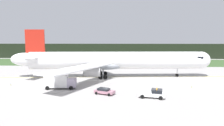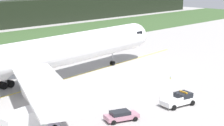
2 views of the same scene
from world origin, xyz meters
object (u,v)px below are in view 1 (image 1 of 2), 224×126
(ops_pickup_truck, at_px, (153,93))
(apron_cone, at_px, (154,93))
(catering_truck, at_px, (60,81))
(airliner, at_px, (112,61))
(staff_car, at_px, (104,91))

(ops_pickup_truck, height_order, apron_cone, ops_pickup_truck)
(apron_cone, bearing_deg, catering_truck, 168.84)
(airliner, bearing_deg, staff_car, -91.67)
(ops_pickup_truck, distance_m, staff_car, 10.09)
(ops_pickup_truck, height_order, staff_car, ops_pickup_truck)
(airliner, height_order, ops_pickup_truck, airliner)
(ops_pickup_truck, relative_size, catering_truck, 0.75)
(ops_pickup_truck, bearing_deg, airliner, 112.95)
(staff_car, bearing_deg, ops_pickup_truck, -11.99)
(staff_car, xyz_separation_m, apron_cone, (10.44, 0.05, -0.38))
(catering_truck, xyz_separation_m, apron_cone, (21.39, -4.22, -1.42))
(apron_cone, bearing_deg, ops_pickup_truck, -104.94)
(catering_truck, bearing_deg, ops_pickup_truck, -16.99)
(airliner, relative_size, apron_cone, 92.46)
(airliner, height_order, staff_car, airliner)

